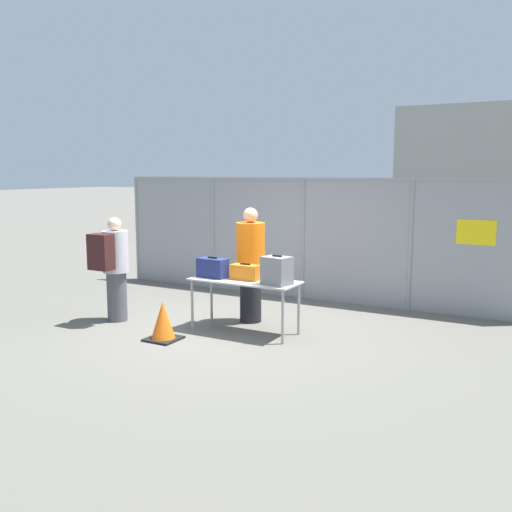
# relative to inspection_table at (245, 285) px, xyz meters

# --- Properties ---
(ground_plane) EXTENTS (120.00, 120.00, 0.00)m
(ground_plane) POSITION_rel_inspection_table_xyz_m (-0.20, 0.02, -0.71)
(ground_plane) COLOR #605E56
(fence_section) EXTENTS (7.99, 0.07, 2.25)m
(fence_section) POSITION_rel_inspection_table_xyz_m (-0.18, 2.53, 0.46)
(fence_section) COLOR gray
(fence_section) RESTS_ON ground_plane
(inspection_table) EXTENTS (1.63, 0.65, 0.78)m
(inspection_table) POSITION_rel_inspection_table_xyz_m (0.00, 0.00, 0.00)
(inspection_table) COLOR #B2B2AD
(inspection_table) RESTS_ON ground_plane
(suitcase_navy) EXTENTS (0.47, 0.26, 0.31)m
(suitcase_navy) POSITION_rel_inspection_table_xyz_m (-0.52, -0.05, 0.22)
(suitcase_navy) COLOR navy
(suitcase_navy) RESTS_ON inspection_table
(suitcase_orange) EXTENTS (0.43, 0.21, 0.25)m
(suitcase_orange) POSITION_rel_inspection_table_xyz_m (0.00, 0.02, 0.18)
(suitcase_orange) COLOR orange
(suitcase_orange) RESTS_ON inspection_table
(suitcase_grey) EXTENTS (0.43, 0.36, 0.42)m
(suitcase_grey) POSITION_rel_inspection_table_xyz_m (0.57, -0.08, 0.27)
(suitcase_grey) COLOR slate
(suitcase_grey) RESTS_ON inspection_table
(traveler_hooded) EXTENTS (0.41, 0.63, 1.65)m
(traveler_hooded) POSITION_rel_inspection_table_xyz_m (-2.11, -0.45, 0.20)
(traveler_hooded) COLOR #4C4C51
(traveler_hooded) RESTS_ON ground_plane
(security_worker_near) EXTENTS (0.45, 0.45, 1.80)m
(security_worker_near) POSITION_rel_inspection_table_xyz_m (-0.22, 0.58, 0.22)
(security_worker_near) COLOR black
(security_worker_near) RESTS_ON ground_plane
(utility_trailer) EXTENTS (3.85, 1.98, 0.75)m
(utility_trailer) POSITION_rel_inspection_table_xyz_m (1.82, 4.90, -0.28)
(utility_trailer) COLOR silver
(utility_trailer) RESTS_ON ground_plane
(traffic_cone) EXTENTS (0.44, 0.44, 0.56)m
(traffic_cone) POSITION_rel_inspection_table_xyz_m (-0.81, -0.89, -0.45)
(traffic_cone) COLOR black
(traffic_cone) RESTS_ON ground_plane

